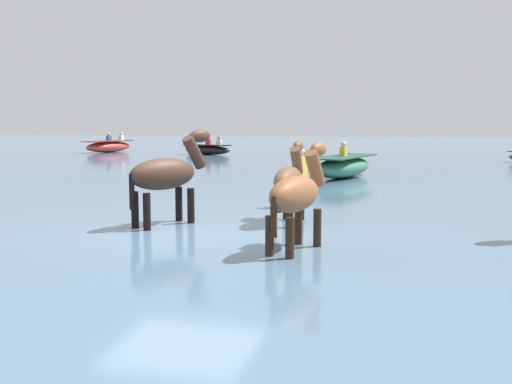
{
  "coord_description": "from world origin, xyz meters",
  "views": [
    {
      "loc": [
        3.81,
        -10.01,
        2.29
      ],
      "look_at": [
        0.92,
        1.68,
        0.83
      ],
      "focal_mm": 43.07,
      "sensor_mm": 36.0,
      "label": 1
    }
  ],
  "objects": [
    {
      "name": "boat_near_port",
      "position": [
        -6.58,
        21.22,
        0.61
      ],
      "size": [
        2.81,
        1.43,
        1.01
      ],
      "color": "black",
      "rests_on": "water_surface"
    },
    {
      "name": "boat_distant_east",
      "position": [
        -12.89,
        22.19,
        0.66
      ],
      "size": [
        2.06,
        3.42,
        1.13
      ],
      "color": "#BC382D",
      "rests_on": "water_surface"
    },
    {
      "name": "horse_trailing_dark_bay",
      "position": [
        -0.46,
        0.42,
        1.22
      ],
      "size": [
        1.22,
        1.82,
        2.07
      ],
      "color": "#382319",
      "rests_on": "ground"
    },
    {
      "name": "horse_flank_chestnut",
      "position": [
        2.24,
        -1.16,
        1.13
      ],
      "size": [
        0.81,
        1.76,
        1.91
      ],
      "color": "brown",
      "rests_on": "ground"
    },
    {
      "name": "ground_plane",
      "position": [
        0.0,
        0.0,
        0.0
      ],
      "size": [
        120.0,
        120.0,
        0.0
      ],
      "primitive_type": "plane",
      "color": "#84755B"
    },
    {
      "name": "boat_mid_outer",
      "position": [
        1.75,
        10.31,
        0.69
      ],
      "size": [
        2.15,
        3.82,
        1.19
      ],
      "color": "#337556",
      "rests_on": "water_surface"
    },
    {
      "name": "water_surface",
      "position": [
        0.0,
        10.0,
        0.16
      ],
      "size": [
        90.0,
        90.0,
        0.33
      ],
      "primitive_type": "cube",
      "color": "slate",
      "rests_on": "ground"
    },
    {
      "name": "horse_lead_bay",
      "position": [
        1.67,
        1.22,
        1.09
      ],
      "size": [
        0.51,
        1.69,
        1.84
      ],
      "color": "brown",
      "rests_on": "ground"
    },
    {
      "name": "person_wading_close",
      "position": [
        1.52,
        3.33,
        0.87
      ],
      "size": [
        0.26,
        0.35,
        1.63
      ],
      "color": "#383842",
      "rests_on": "ground"
    }
  ]
}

